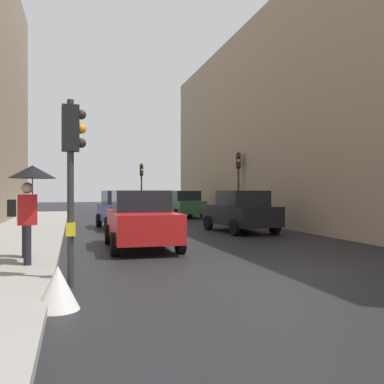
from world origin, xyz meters
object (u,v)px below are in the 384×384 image
at_px(traffic_light_mid_street, 238,174).
at_px(car_green_estate, 184,204).
at_px(pedestrian_with_umbrella, 31,187).
at_px(car_blue_van, 122,210).
at_px(traffic_light_far_median, 142,179).
at_px(traffic_light_near_left, 72,158).
at_px(warning_sign_triangle, 58,288).
at_px(car_red_sedan, 141,219).
at_px(car_dark_suv, 240,211).
at_px(pedestrian_with_black_backpack, 24,215).

height_order(traffic_light_mid_street, car_green_estate, traffic_light_mid_street).
bearing_deg(pedestrian_with_umbrella, car_blue_van, 72.86).
height_order(traffic_light_far_median, pedestrian_with_umbrella, traffic_light_far_median).
height_order(traffic_light_near_left, warning_sign_triangle, traffic_light_near_left).
relative_size(car_green_estate, car_red_sedan, 1.01).
distance_m(car_dark_suv, warning_sign_triangle, 12.44).
bearing_deg(pedestrian_with_black_backpack, pedestrian_with_umbrella, -76.49).
relative_size(traffic_light_far_median, warning_sign_triangle, 5.92).
relative_size(car_dark_suv, car_green_estate, 1.01).
height_order(car_green_estate, pedestrian_with_umbrella, pedestrian_with_umbrella).
relative_size(car_dark_suv, car_blue_van, 1.00).
height_order(car_green_estate, pedestrian_with_black_backpack, pedestrian_with_black_backpack).
relative_size(car_blue_van, pedestrian_with_black_backpack, 2.44).
bearing_deg(car_red_sedan, pedestrian_with_black_backpack, -147.42).
bearing_deg(pedestrian_with_black_backpack, car_green_estate, 63.11).
relative_size(car_blue_van, car_green_estate, 1.01).
xyz_separation_m(traffic_light_mid_street, pedestrian_with_black_backpack, (-10.15, -11.44, -1.57)).
bearing_deg(car_green_estate, car_red_sedan, -109.65).
height_order(traffic_light_mid_street, car_dark_suv, traffic_light_mid_street).
relative_size(traffic_light_far_median, pedestrian_with_umbrella, 1.80).
distance_m(traffic_light_near_left, pedestrian_with_black_backpack, 3.26).
distance_m(traffic_light_mid_street, car_blue_van, 7.49).
bearing_deg(pedestrian_with_umbrella, warning_sign_triangle, -78.42).
bearing_deg(traffic_light_far_median, pedestrian_with_black_backpack, -106.26).
xyz_separation_m(traffic_light_mid_street, traffic_light_far_median, (-4.01, 9.61, -0.08)).
bearing_deg(pedestrian_with_black_backpack, car_blue_van, 69.50).
bearing_deg(car_blue_van, traffic_light_far_median, 76.99).
bearing_deg(traffic_light_mid_street, warning_sign_triangle, -120.36).
distance_m(traffic_light_near_left, traffic_light_far_median, 24.39).
height_order(car_red_sedan, pedestrian_with_black_backpack, pedestrian_with_black_backpack).
relative_size(car_green_estate, pedestrian_with_black_backpack, 2.42).
relative_size(traffic_light_mid_street, pedestrian_with_umbrella, 1.85).
relative_size(car_red_sedan, pedestrian_with_black_backpack, 2.39).
bearing_deg(warning_sign_triangle, traffic_light_mid_street, 59.64).
xyz_separation_m(pedestrian_with_black_backpack, warning_sign_triangle, (0.92, -4.31, -0.84)).
bearing_deg(warning_sign_triangle, car_dark_suv, 55.30).
bearing_deg(car_dark_suv, traffic_light_near_left, -128.23).
bearing_deg(car_green_estate, pedestrian_with_black_backpack, -116.89).
relative_size(traffic_light_mid_street, warning_sign_triangle, 6.10).
height_order(car_dark_suv, warning_sign_triangle, car_dark_suv).
height_order(traffic_light_mid_street, car_red_sedan, traffic_light_mid_street).
xyz_separation_m(traffic_light_near_left, car_blue_van, (2.22, 11.75, -1.47)).
bearing_deg(traffic_light_far_median, traffic_light_near_left, -101.88).
height_order(car_red_sedan, pedestrian_with_umbrella, pedestrian_with_umbrella).
bearing_deg(car_dark_suv, car_red_sedan, -141.22).
xyz_separation_m(car_red_sedan, pedestrian_with_black_backpack, (-3.13, -2.00, 0.29)).
bearing_deg(traffic_light_near_left, traffic_light_far_median, 78.12).
bearing_deg(car_blue_van, traffic_light_mid_street, 20.27).
bearing_deg(car_dark_suv, traffic_light_mid_street, 68.75).
xyz_separation_m(traffic_light_near_left, warning_sign_triangle, (-0.20, -1.48, -2.02)).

